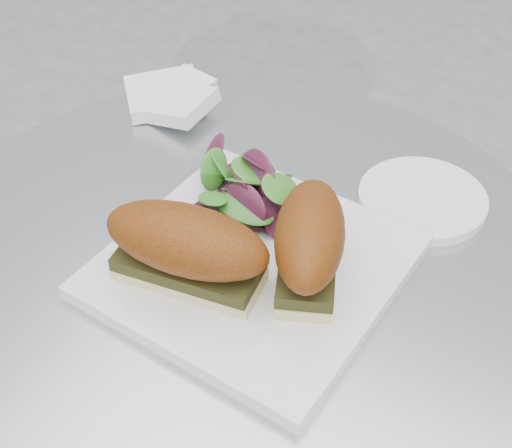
{
  "coord_description": "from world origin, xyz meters",
  "views": [
    {
      "loc": [
        0.27,
        -0.44,
        1.24
      ],
      "look_at": [
        0.01,
        0.02,
        0.77
      ],
      "focal_mm": 50.0,
      "sensor_mm": 36.0,
      "label": 1
    }
  ],
  "objects_px": {
    "sandwich_right": "(309,241)",
    "saucer": "(422,199)",
    "sandwich_left": "(187,247)",
    "plate": "(254,266)"
  },
  "relations": [
    {
      "from": "plate",
      "to": "sandwich_right",
      "type": "xyz_separation_m",
      "value": [
        0.05,
        0.01,
        0.05
      ]
    },
    {
      "from": "plate",
      "to": "saucer",
      "type": "height_order",
      "value": "plate"
    },
    {
      "from": "plate",
      "to": "sandwich_left",
      "type": "bearing_deg",
      "value": -128.63
    },
    {
      "from": "saucer",
      "to": "sandwich_right",
      "type": "bearing_deg",
      "value": -108.82
    },
    {
      "from": "sandwich_left",
      "to": "plate",
      "type": "bearing_deg",
      "value": 44.17
    },
    {
      "from": "sandwich_right",
      "to": "saucer",
      "type": "bearing_deg",
      "value": 139.3
    },
    {
      "from": "sandwich_left",
      "to": "sandwich_right",
      "type": "xyz_separation_m",
      "value": [
        0.1,
        0.06,
        -0.0
      ]
    },
    {
      "from": "sandwich_right",
      "to": "saucer",
      "type": "height_order",
      "value": "sandwich_right"
    },
    {
      "from": "sandwich_left",
      "to": "saucer",
      "type": "relative_size",
      "value": 1.2
    },
    {
      "from": "sandwich_right",
      "to": "saucer",
      "type": "relative_size",
      "value": 1.12
    }
  ]
}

